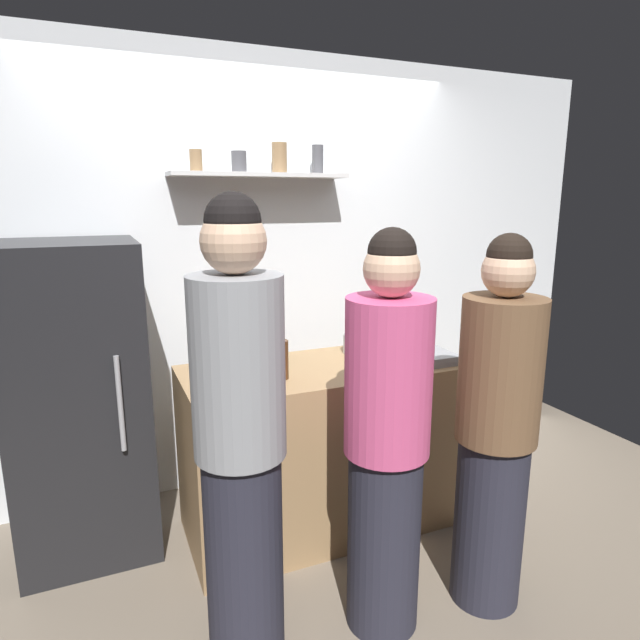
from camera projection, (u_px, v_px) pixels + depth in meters
The scene contains 14 objects.
ground_plane at pixel (341, 589), 2.50m from camera, with size 5.28×5.28×0.00m, color #726656.
back_wall_assembly at pixel (256, 275), 3.33m from camera, with size 4.80×0.32×2.60m.
refrigerator at pixel (80, 400), 2.68m from camera, with size 0.63×0.69×1.57m.
counter at pixel (320, 447), 2.91m from camera, with size 1.42×0.65×0.91m, color #9E7A51.
baking_pan at pixel (422, 358), 2.87m from camera, with size 0.34×0.24×0.05m, color gray.
utensil_holder at pixel (352, 343), 3.04m from camera, with size 0.10×0.10×0.21m.
wine_bottle_pale_glass at pixel (216, 348), 2.73m from camera, with size 0.07×0.07×0.31m.
wine_bottle_dark_glass at pixel (415, 333), 3.08m from camera, with size 0.07×0.07×0.28m.
wine_bottle_amber_glass at pixel (282, 357), 2.61m from camera, with size 0.07×0.07×0.30m.
wine_bottle_green_glass at pixel (274, 336), 2.92m from camera, with size 0.07×0.07×0.35m.
water_bottle_plastic at pixel (375, 348), 2.84m from camera, with size 0.09×0.09×0.20m.
person_grey_hoodie at pixel (240, 440), 1.99m from camera, with size 0.34×0.34×1.79m.
person_brown_jacket at pixel (496, 431), 2.28m from camera, with size 0.34×0.34×1.64m.
person_pink_top at pixel (386, 442), 2.14m from camera, with size 0.34×0.34×1.67m.
Camera 1 is at (-0.94, -1.94, 1.77)m, focal length 30.32 mm.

